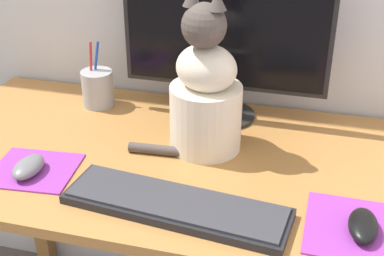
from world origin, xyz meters
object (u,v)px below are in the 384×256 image
at_px(keyboard, 176,205).
at_px(computer_mouse_right, 363,225).
at_px(cat, 205,93).
at_px(pen_cup, 98,88).
at_px(monitor, 225,39).
at_px(computer_mouse_left, 28,167).

bearing_deg(keyboard, computer_mouse_right, 8.87).
relative_size(cat, pen_cup, 2.14).
relative_size(monitor, computer_mouse_left, 5.41).
xyz_separation_m(keyboard, cat, (-0.00, 0.26, 0.13)).
bearing_deg(cat, computer_mouse_left, -131.50).
distance_m(keyboard, pen_cup, 0.54).
xyz_separation_m(computer_mouse_right, cat, (-0.36, 0.24, 0.12)).
relative_size(monitor, keyboard, 1.12).
relative_size(monitor, pen_cup, 2.93).
xyz_separation_m(keyboard, computer_mouse_left, (-0.35, 0.04, 0.01)).
distance_m(monitor, cat, 0.18).
distance_m(keyboard, computer_mouse_left, 0.35).
distance_m(computer_mouse_right, pen_cup, 0.81).
bearing_deg(pen_cup, cat, -23.85).
bearing_deg(monitor, computer_mouse_right, -48.88).
xyz_separation_m(keyboard, computer_mouse_right, (0.36, 0.02, 0.01)).
height_order(monitor, pen_cup, monitor).
height_order(monitor, keyboard, monitor).
xyz_separation_m(monitor, pen_cup, (-0.35, -0.02, -0.17)).
height_order(keyboard, cat, cat).
distance_m(monitor, computer_mouse_right, 0.57).
bearing_deg(computer_mouse_left, monitor, 47.19).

